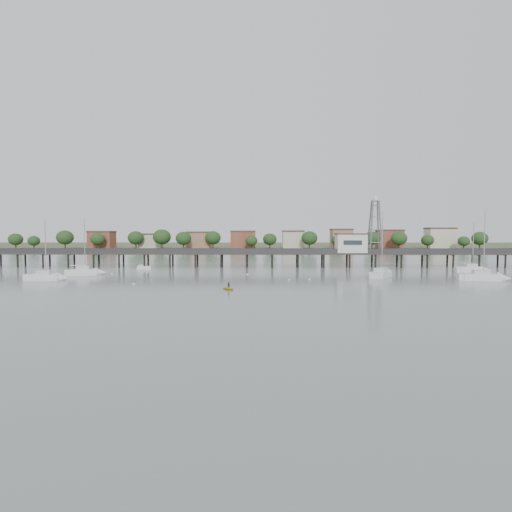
{
  "coord_description": "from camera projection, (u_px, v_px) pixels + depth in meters",
  "views": [
    {
      "loc": [
        0.76,
        -57.23,
        9.2
      ],
      "look_at": [
        -0.7,
        42.0,
        4.0
      ],
      "focal_mm": 30.0,
      "sensor_mm": 36.0,
      "label": 1
    }
  ],
  "objects": [
    {
      "name": "pier_building",
      "position": [
        351.0,
        243.0,
        116.83
      ],
      "size": [
        8.4,
        5.4,
        5.3
      ],
      "color": "silver",
      "rests_on": "ground"
    },
    {
      "name": "yellow_dinghy",
      "position": [
        229.0,
        290.0,
        70.19
      ],
      "size": [
        1.83,
        1.51,
        2.61
      ],
      "primitive_type": "imported",
      "rotation": [
        0.0,
        0.0,
        0.61
      ],
      "color": "yellow",
      "rests_on": "ground"
    },
    {
      "name": "sailboat_d",
      "position": [
        489.0,
        277.0,
        83.8
      ],
      "size": [
        9.29,
        4.11,
        14.75
      ],
      "rotation": [
        0.0,
        0.0,
        -0.17
      ],
      "color": "white",
      "rests_on": "ground"
    },
    {
      "name": "dinghy_occupant",
      "position": [
        229.0,
        290.0,
        70.19
      ],
      "size": [
        0.5,
        1.11,
        0.26
      ],
      "primitive_type": "imported",
      "rotation": [
        0.0,
        0.0,
        3.24
      ],
      "color": "black",
      "rests_on": "ground"
    },
    {
      "name": "sailboat_c",
      "position": [
        383.0,
        274.0,
        91.23
      ],
      "size": [
        7.14,
        9.02,
        14.86
      ],
      "rotation": [
        0.0,
        0.0,
        0.99
      ],
      "color": "white",
      "rests_on": "ground"
    },
    {
      "name": "sailboat_e",
      "position": [
        476.0,
        270.0,
        101.89
      ],
      "size": [
        7.65,
        2.63,
        12.53
      ],
      "rotation": [
        0.0,
        0.0,
        -0.06
      ],
      "color": "white",
      "rests_on": "ground"
    },
    {
      "name": "ground_plane",
      "position": [
        257.0,
        302.0,
        57.64
      ],
      "size": [
        500.0,
        500.0,
        0.0
      ],
      "primitive_type": "plane",
      "color": "slate",
      "rests_on": "ground"
    },
    {
      "name": "far_shore",
      "position": [
        262.0,
        246.0,
        296.8
      ],
      "size": [
        500.0,
        170.0,
        10.4
      ],
      "color": "#475133",
      "rests_on": "ground"
    },
    {
      "name": "pier",
      "position": [
        260.0,
        253.0,
        117.35
      ],
      "size": [
        150.0,
        5.0,
        5.5
      ],
      "color": "#2D2823",
      "rests_on": "ground"
    },
    {
      "name": "lattice_tower",
      "position": [
        375.0,
        227.0,
        116.5
      ],
      "size": [
        3.2,
        3.2,
        15.5
      ],
      "color": "slate",
      "rests_on": "ground"
    },
    {
      "name": "mooring_buoys",
      "position": [
        285.0,
        278.0,
        88.66
      ],
      "size": [
        85.11,
        19.78,
        0.39
      ],
      "color": "beige",
      "rests_on": "ground"
    },
    {
      "name": "sailboat_b",
      "position": [
        89.0,
        272.0,
        95.02
      ],
      "size": [
        8.26,
        4.12,
        13.14
      ],
      "rotation": [
        0.0,
        0.0,
        0.24
      ],
      "color": "white",
      "rests_on": "ground"
    },
    {
      "name": "sailboat_a",
      "position": [
        50.0,
        277.0,
        83.93
      ],
      "size": [
        7.8,
        2.97,
        12.65
      ],
      "rotation": [
        0.0,
        0.0,
        0.1
      ],
      "color": "white",
      "rests_on": "ground"
    },
    {
      "name": "white_tender",
      "position": [
        144.0,
        268.0,
        110.07
      ],
      "size": [
        3.67,
        2.06,
        1.35
      ],
      "rotation": [
        0.0,
        0.0,
        0.19
      ],
      "color": "white",
      "rests_on": "ground"
    }
  ]
}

